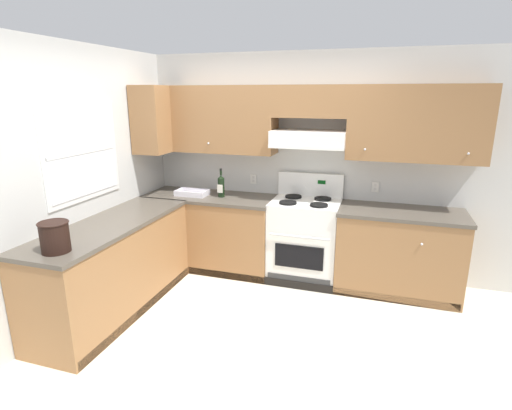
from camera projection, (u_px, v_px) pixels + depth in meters
The scene contains 9 objects.
ground_plane at pixel (234, 329), 3.68m from camera, with size 7.04×7.04×0.00m, color beige.
wall_back at pixel (313, 149), 4.56m from camera, with size 4.68×0.57×2.55m.
wall_left at pixel (91, 171), 3.99m from camera, with size 0.47×4.00×2.55m.
counter_back_run at pixel (289, 240), 4.63m from camera, with size 3.60×0.65×0.91m.
counter_left_run at pixel (114, 267), 3.91m from camera, with size 0.63×1.91×0.91m.
stove at pixel (304, 239), 4.58m from camera, with size 0.76×0.62×1.20m.
wine_bottle at pixel (221, 186), 4.70m from camera, with size 0.08×0.08×0.34m.
bowl at pixel (192, 193), 4.81m from camera, with size 0.38×0.22×0.06m.
bucket at pixel (55, 236), 3.06m from camera, with size 0.23×0.23×0.24m.
Camera 1 is at (1.16, -3.02, 2.09)m, focal length 28.08 mm.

